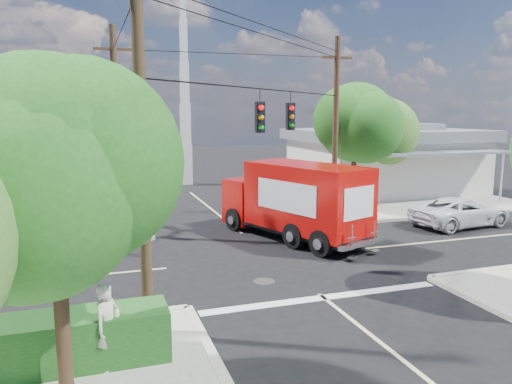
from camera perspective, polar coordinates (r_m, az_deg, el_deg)
name	(u,v)px	position (r m, az deg, el deg)	size (l,w,h in m)	color
ground	(273,258)	(18.95, 1.94, -7.51)	(120.00, 120.00, 0.00)	black
sidewalk_ne	(371,195)	(33.21, 13.05, -0.33)	(14.12, 14.12, 0.14)	gray
sidewalk_nw	(0,217)	(28.74, -27.22, -2.60)	(14.12, 14.12, 0.14)	gray
road_markings	(288,269)	(17.64, 3.63, -8.79)	(32.00, 32.00, 0.01)	beige
building_ne	(385,158)	(34.70, 14.53, 3.76)	(11.80, 10.20, 4.50)	silver
radio_tower	(185,108)	(37.62, -8.12, 9.43)	(0.80, 0.80, 17.00)	silver
tree_sw_front	(53,176)	(9.54, -22.18, 1.75)	(3.88, 3.78, 6.03)	#422D1C
tree_ne_front	(356,124)	(27.36, 11.32, 7.62)	(4.21, 4.14, 6.66)	#422D1C
tree_ne_back	(375,133)	(30.60, 13.49, 6.61)	(3.77, 3.66, 5.82)	#422D1C
palm_nw_front	(61,120)	(24.52, -21.38, 7.64)	(3.01, 3.08, 5.59)	#422D1C
palm_nw_back	(18,128)	(26.19, -25.57, 6.62)	(3.01, 3.08, 5.19)	#422D1C
utility_poles	(220,132)	(19.21, -4.14, 6.88)	(12.00, 10.68, 9.00)	#473321
picket_fence	(30,331)	(12.44, -24.41, -14.23)	(5.94, 0.06, 1.00)	silver
hedge_sw	(15,348)	(11.73, -25.82, -15.72)	(6.20, 1.20, 1.10)	#134814
vending_boxes	(347,202)	(26.94, 10.33, -1.10)	(1.90, 0.50, 1.10)	red
delivery_truck	(295,201)	(21.35, 4.47, -1.01)	(4.78, 7.88, 3.29)	black
parked_car	(460,212)	(25.82, 22.33, -2.09)	(2.31, 5.00, 1.39)	silver
pedestrian	(108,327)	(11.10, -16.56, -14.52)	(0.67, 0.44, 1.84)	beige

